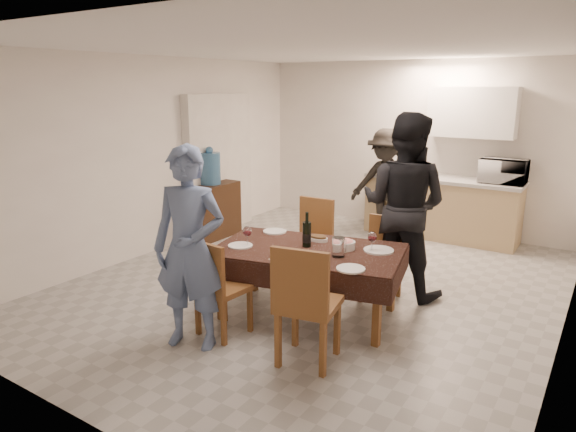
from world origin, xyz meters
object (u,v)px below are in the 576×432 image
water_jug (210,168)px  water_pitcher (338,247)px  console (212,211)px  dining_table (308,252)px  person_far (404,206)px  savoury_tart (296,259)px  person_near (190,249)px  wine_bottle (307,229)px  microwave (504,171)px  person_kitchen (385,184)px

water_jug → water_pitcher: water_jug is taller
console → water_jug: water_jug is taller
dining_table → person_far: bearing=49.8°
savoury_tart → person_far: bearing=72.5°
savoury_tart → person_far: (0.45, 1.43, 0.26)m
console → water_pitcher: size_ratio=4.81×
person_near → person_far: person_far is taller
wine_bottle → person_far: 1.17m
dining_table → microwave: bearing=59.6°
console → person_near: (2.05, -2.60, 0.48)m
wine_bottle → water_pitcher: (0.40, -0.10, -0.08)m
person_near → wine_bottle: bearing=46.6°
water_jug → person_near: bearing=-51.7°
person_far → person_kitchen: (-0.99, 1.91, -0.17)m
microwave → water_jug: bearing=26.6°
water_pitcher → person_kitchen: (-0.79, 3.01, 0.03)m
water_jug → water_pitcher: 3.37m
person_far → person_kitchen: bearing=-62.2°
savoury_tart → person_kitchen: person_kitchen is taller
wine_bottle → person_near: bearing=-114.4°
person_kitchen → dining_table: bearing=-81.5°
dining_table → person_kitchen: size_ratio=1.21×
console → water_pitcher: water_pitcher is taller
wine_bottle → microwave: size_ratio=0.58×
dining_table → console: (-2.60, 1.55, -0.26)m
wine_bottle → microwave: (1.15, 3.36, 0.21)m
water_pitcher → savoury_tart: (-0.25, -0.33, -0.06)m
console → microwave: size_ratio=1.46×
dining_table → water_pitcher: 0.37m
wine_bottle → water_pitcher: 0.42m
water_jug → wine_bottle: (2.55, -1.50, -0.18)m
person_far → person_kitchen: person_far is taller
dining_table → person_kitchen: person_kitchen is taller
console → wine_bottle: size_ratio=2.53×
person_kitchen → console: bearing=-147.0°
water_jug → person_kitchen: size_ratio=0.29×
microwave → person_kitchen: (-1.54, -0.45, -0.27)m
water_jug → person_far: (3.15, -0.50, -0.06)m
dining_table → console: console is taller
dining_table → person_far: person_far is taller
person_far → water_pitcher: bearing=80.1°
dining_table → microwave: (1.10, 3.41, 0.42)m
console → savoury_tart: (2.70, -1.93, 0.31)m
console → person_kitchen: size_ratio=0.54×
water_jug → person_kitchen: (2.16, 1.41, -0.23)m
water_pitcher → person_kitchen: 3.11m
dining_table → microwave: microwave is taller
water_jug → console: bearing=0.0°
person_near → person_far: 2.37m
person_kitchen → person_far: bearing=-62.5°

